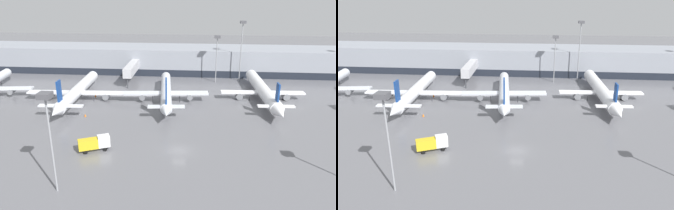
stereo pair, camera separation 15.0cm
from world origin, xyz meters
TOP-DOWN VIEW (x-y plane):
  - ground_plane at (0.00, 0.00)m, footprint 320.00×320.00m
  - terminal_building at (-0.09, 61.91)m, footprint 160.00×31.36m
  - parked_jet_0 at (-5.04, 28.07)m, footprint 22.91×36.59m
  - parked_jet_2 at (-29.17, 27.31)m, footprint 27.92×37.88m
  - parked_jet_3 at (21.25, 32.29)m, footprint 22.81×40.47m
  - service_truck_1 at (-15.86, -1.42)m, footprint 6.01×3.91m
  - traffic_cone_0 at (-25.40, 30.46)m, footprint 0.50×0.50m
  - traffic_cone_2 at (-23.42, 15.48)m, footprint 0.48×0.48m
  - apron_light_mast_0 at (17.11, 50.99)m, footprint 1.80×1.80m
  - apron_light_mast_1 at (9.26, 48.89)m, footprint 1.80×1.80m
  - apron_light_mast_5 at (-17.80, -14.59)m, footprint 1.80×1.80m

SIDE VIEW (x-z plane):
  - ground_plane at x=0.00m, z-range 0.00..0.00m
  - traffic_cone_2 at x=-23.42m, z-range 0.00..0.70m
  - traffic_cone_0 at x=-25.40m, z-range 0.00..0.78m
  - service_truck_1 at x=-15.86m, z-range 0.21..3.15m
  - parked_jet_3 at x=21.25m, z-range -1.65..6.88m
  - parked_jet_2 at x=-29.17m, z-range -1.90..7.23m
  - parked_jet_0 at x=-5.04m, z-range -2.05..7.79m
  - terminal_building at x=-0.09m, z-range 0.00..9.00m
  - apron_light_mast_1 at x=9.26m, z-range 4.63..19.68m
  - apron_light_mast_5 at x=-17.80m, z-range 4.79..20.56m
  - apron_light_mast_0 at x=17.11m, z-range 5.49..24.88m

